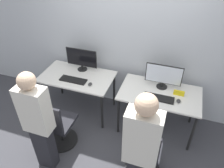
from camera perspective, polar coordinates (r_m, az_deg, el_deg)
ground_plane at (r=3.77m, az=-0.73°, el=-12.28°), size 20.00×20.00×0.00m
wall_back at (r=3.59m, az=3.71°, el=12.87°), size 12.00×0.05×2.80m
desk_left at (r=3.79m, az=-9.04°, el=1.11°), size 1.23×0.72×0.74m
monitor_left at (r=3.80m, az=-7.97°, el=6.52°), size 0.56×0.17×0.40m
keyboard_left at (r=3.65m, az=-10.10°, el=1.06°), size 0.45×0.16×0.02m
mouse_left at (r=3.50m, az=-5.76°, el=-0.04°), size 0.06×0.09×0.03m
office_chair_left at (r=3.43m, az=-14.00°, el=-10.84°), size 0.48×0.48×0.90m
person_left at (r=2.88m, az=-18.77°, el=-9.26°), size 0.36×0.21×1.58m
desk_right at (r=3.46m, az=12.29°, el=-3.26°), size 1.23×0.72×0.74m
monitor_right at (r=3.42m, az=13.32°, el=2.14°), size 0.56×0.17×0.40m
keyboard_right at (r=3.30m, az=12.10°, el=-3.57°), size 0.45×0.16×0.02m
mouse_right at (r=3.31m, az=16.99°, el=-4.26°), size 0.06×0.09×0.03m
office_chair_right at (r=3.06m, az=8.23°, el=-17.57°), size 0.48×0.48×0.90m
person_right at (r=2.41m, az=7.51°, el=-16.83°), size 0.36×0.22×1.66m
placard_right at (r=3.42m, az=17.08°, el=-2.25°), size 0.16×0.03×0.08m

